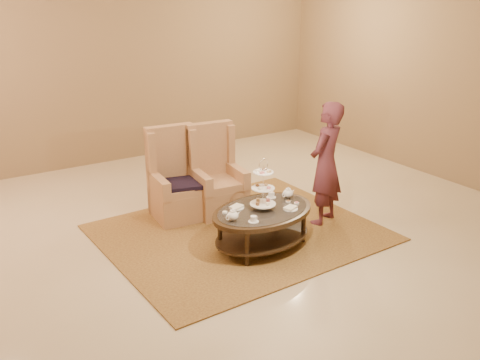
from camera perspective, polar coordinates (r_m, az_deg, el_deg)
ground at (r=6.44m, az=0.14°, el=-6.97°), size 8.00×8.00×0.00m
ceiling at (r=6.44m, az=0.14°, el=-6.97°), size 8.00×8.00×0.02m
wall_back at (r=9.43m, az=-13.42°, el=12.35°), size 8.00×0.04×3.50m
wall_right at (r=8.67m, az=23.44°, el=10.64°), size 0.04×8.00×3.50m
rug at (r=6.73m, az=-0.05°, el=-5.62°), size 3.31×2.79×0.02m
tea_table at (r=6.23m, az=2.42°, el=-3.87°), size 1.43×1.08×1.10m
armchair_left at (r=7.13m, az=-6.81°, el=-0.76°), size 0.71×0.73×1.21m
armchair_right at (r=7.26m, az=-2.63°, el=-0.30°), size 0.71×0.73×1.20m
person at (r=6.84m, az=9.14°, el=1.69°), size 0.69×0.58×1.60m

